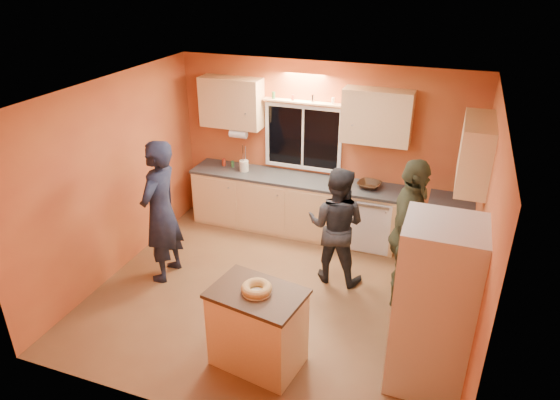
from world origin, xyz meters
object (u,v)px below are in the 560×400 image
at_px(person_left, 161,212).
at_px(person_right, 408,235).
at_px(refrigerator, 434,307).
at_px(island, 258,327).
at_px(person_center, 336,225).

xyz_separation_m(person_left, person_right, (3.06, 0.49, -0.01)).
relative_size(refrigerator, island, 1.76).
distance_m(island, person_center, 1.86).
bearing_deg(refrigerator, person_right, 107.58).
distance_m(person_center, person_right, 0.96).
relative_size(person_center, person_right, 0.84).
height_order(person_left, person_center, person_left).
height_order(refrigerator, person_center, refrigerator).
relative_size(refrigerator, person_center, 1.13).
bearing_deg(person_left, island, 57.24).
bearing_deg(island, refrigerator, 21.47).
bearing_deg(person_left, refrigerator, 76.66).
height_order(person_center, person_right, person_right).
height_order(refrigerator, person_right, person_right).
bearing_deg(refrigerator, person_center, 132.19).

